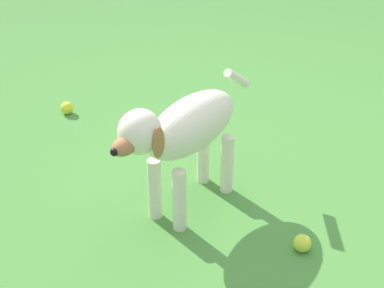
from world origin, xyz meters
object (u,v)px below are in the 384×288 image
at_px(dog, 184,131).
at_px(tennis_ball_3, 175,135).
at_px(tennis_ball_1, 67,108).
at_px(tennis_ball_2, 302,243).

bearing_deg(dog, tennis_ball_3, -136.88).
distance_m(dog, tennis_ball_1, 1.08).
distance_m(dog, tennis_ball_2, 0.59).
height_order(dog, tennis_ball_2, dog).
height_order(dog, tennis_ball_3, dog).
bearing_deg(dog, tennis_ball_1, -105.52).
height_order(tennis_ball_1, tennis_ball_3, same).
relative_size(tennis_ball_1, tennis_ball_3, 1.00).
height_order(dog, tennis_ball_1, dog).
bearing_deg(tennis_ball_3, tennis_ball_1, -129.94).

